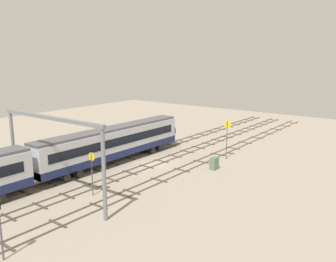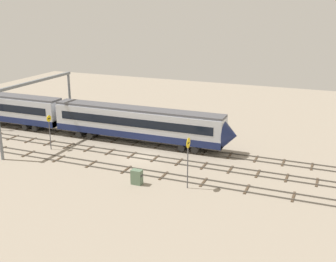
{
  "view_description": "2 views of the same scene",
  "coord_description": "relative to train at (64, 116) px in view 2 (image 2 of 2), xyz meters",
  "views": [
    {
      "loc": [
        -35.25,
        -29.22,
        14.1
      ],
      "look_at": [
        4.81,
        1.3,
        3.57
      ],
      "focal_mm": 37.97,
      "sensor_mm": 36.0,
      "label": 1
    },
    {
      "loc": [
        21.67,
        -44.58,
        18.46
      ],
      "look_at": [
        2.81,
        1.23,
        3.36
      ],
      "focal_mm": 45.6,
      "sensor_mm": 36.0,
      "label": 2
    }
  ],
  "objects": [
    {
      "name": "track_second_near",
      "position": [
        14.82,
        -4.55,
        -2.59
      ],
      "size": [
        88.05,
        2.4,
        0.16
      ],
      "color": "#59544C",
      "rests_on": "ground"
    },
    {
      "name": "track_with_train",
      "position": [
        14.82,
        0.0,
        -2.59
      ],
      "size": [
        88.05,
        2.4,
        0.16
      ],
      "color": "#59544C",
      "rests_on": "ground"
    },
    {
      "name": "speed_sign_mid_trackside",
      "position": [
        22.98,
        -11.05,
        0.97
      ],
      "size": [
        0.14,
        1.05,
        5.44
      ],
      "color": "#4C4C51",
      "rests_on": "ground"
    },
    {
      "name": "speed_sign_near_foreground",
      "position": [
        2.49,
        -6.51,
        0.31
      ],
      "size": [
        0.14,
        0.86,
        4.6
      ],
      "color": "#4C4C51",
      "rests_on": "ground"
    },
    {
      "name": "overhead_gantry",
      "position": [
        -0.67,
        -4.56,
        3.59
      ],
      "size": [
        0.4,
        15.1,
        8.57
      ],
      "color": "slate",
      "rests_on": "ground"
    },
    {
      "name": "track_near_foreground",
      "position": [
        14.82,
        -9.11,
        -2.59
      ],
      "size": [
        88.05,
        2.4,
        0.16
      ],
      "color": "#59544C",
      "rests_on": "ground"
    },
    {
      "name": "train",
      "position": [
        0.0,
        0.0,
        0.0
      ],
      "size": [
        50.4,
        3.24,
        4.8
      ],
      "color": "#B7BCC6",
      "rests_on": "ground"
    },
    {
      "name": "ground_plane",
      "position": [
        14.82,
        -4.55,
        -2.66
      ],
      "size": [
        104.05,
        104.05,
        0.0
      ],
      "primitive_type": "plane",
      "color": "gray"
    },
    {
      "name": "relay_cabinet",
      "position": [
        17.71,
        -12.14,
        -1.86
      ],
      "size": [
        1.15,
        0.75,
        1.59
      ],
      "color": "#597259",
      "rests_on": "ground"
    }
  ]
}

